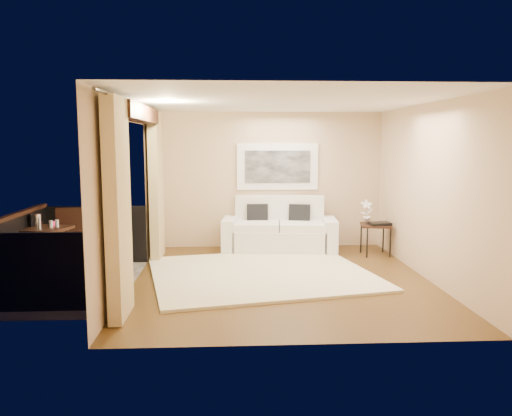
{
  "coord_description": "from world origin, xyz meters",
  "views": [
    {
      "loc": [
        -0.79,
        -7.46,
        2.11
      ],
      "look_at": [
        -0.37,
        0.51,
        1.05
      ],
      "focal_mm": 35.0,
      "sensor_mm": 36.0,
      "label": 1
    }
  ],
  "objects": [
    {
      "name": "rug",
      "position": [
        -0.3,
        0.31,
        0.02
      ],
      "size": [
        3.91,
        3.57,
        0.04
      ],
      "primitive_type": "cube",
      "rotation": [
        0.0,
        0.0,
        0.21
      ],
      "color": "#F2E9C3",
      "rests_on": "floor"
    },
    {
      "name": "ice_bucket",
      "position": [
        -3.87,
        0.53,
        0.87
      ],
      "size": [
        0.18,
        0.18,
        0.2
      ],
      "primitive_type": "cylinder",
      "color": "silver",
      "rests_on": "bistro_table"
    },
    {
      "name": "balcony",
      "position": [
        -3.31,
        0.0,
        0.18
      ],
      "size": [
        1.81,
        2.6,
        1.17
      ],
      "color": "#605B56",
      "rests_on": "ground"
    },
    {
      "name": "artwork",
      "position": [
        0.16,
        2.46,
        1.62
      ],
      "size": [
        1.62,
        0.07,
        0.92
      ],
      "color": "white",
      "rests_on": "room_shell"
    },
    {
      "name": "room_shell",
      "position": [
        -2.13,
        0.0,
        2.52
      ],
      "size": [
        5.0,
        6.4,
        5.0
      ],
      "color": "white",
      "rests_on": "ground"
    },
    {
      "name": "tray",
      "position": [
        1.98,
        1.51,
        0.61
      ],
      "size": [
        0.4,
        0.31,
        0.05
      ],
      "primitive_type": "cube",
      "rotation": [
        0.0,
        0.0,
        0.09
      ],
      "color": "black",
      "rests_on": "side_table"
    },
    {
      "name": "balcony_chair_near",
      "position": [
        -2.69,
        -0.05,
        0.62
      ],
      "size": [
        0.46,
        0.47,
        1.07
      ],
      "rotation": [
        0.0,
        0.0,
        -0.0
      ],
      "color": "black",
      "rests_on": "balcony"
    },
    {
      "name": "bistro_table",
      "position": [
        -3.7,
        0.41,
        0.69
      ],
      "size": [
        0.8,
        0.8,
        0.77
      ],
      "rotation": [
        0.0,
        0.0,
        -0.24
      ],
      "color": "black",
      "rests_on": "balcony"
    },
    {
      "name": "glass_b",
      "position": [
        -3.52,
        0.45,
        0.83
      ],
      "size": [
        0.06,
        0.06,
        0.12
      ],
      "primitive_type": "cylinder",
      "color": "silver",
      "rests_on": "bistro_table"
    },
    {
      "name": "balcony_chair_far",
      "position": [
        -3.43,
        0.89,
        0.6
      ],
      "size": [
        0.51,
        0.52,
        1.04
      ],
      "rotation": [
        0.0,
        0.0,
        3.3
      ],
      "color": "black",
      "rests_on": "balcony"
    },
    {
      "name": "orchid",
      "position": [
        1.79,
        1.73,
        0.81
      ],
      "size": [
        0.24,
        0.17,
        0.45
      ],
      "primitive_type": "imported",
      "rotation": [
        0.0,
        0.0,
        0.07
      ],
      "color": "white",
      "rests_on": "side_table"
    },
    {
      "name": "vase",
      "position": [
        -3.71,
        0.26,
        0.86
      ],
      "size": [
        0.04,
        0.04,
        0.18
      ],
      "primitive_type": "cylinder",
      "color": "white",
      "rests_on": "bistro_table"
    },
    {
      "name": "candle",
      "position": [
        -3.61,
        0.59,
        0.81
      ],
      "size": [
        0.06,
        0.06,
        0.07
      ],
      "primitive_type": "cylinder",
      "color": "red",
      "rests_on": "bistro_table"
    },
    {
      "name": "glass_a",
      "position": [
        -3.58,
        0.37,
        0.83
      ],
      "size": [
        0.06,
        0.06,
        0.12
      ],
      "primitive_type": "cylinder",
      "color": "silver",
      "rests_on": "bistro_table"
    },
    {
      "name": "floor",
      "position": [
        0.0,
        0.0,
        0.0
      ],
      "size": [
        5.0,
        5.0,
        0.0
      ],
      "primitive_type": "plane",
      "color": "brown",
      "rests_on": "ground"
    },
    {
      "name": "sofa",
      "position": [
        0.17,
        2.1,
        0.37
      ],
      "size": [
        2.25,
        1.14,
        1.05
      ],
      "rotation": [
        0.0,
        0.0,
        -0.1
      ],
      "color": "white",
      "rests_on": "floor"
    },
    {
      "name": "side_table",
      "position": [
        1.93,
        1.59,
        0.53
      ],
      "size": [
        0.62,
        0.62,
        0.59
      ],
      "rotation": [
        0.0,
        0.0,
        -0.17
      ],
      "color": "black",
      "rests_on": "floor"
    },
    {
      "name": "curtains",
      "position": [
        -2.11,
        0.0,
        1.34
      ],
      "size": [
        0.16,
        4.8,
        2.64
      ],
      "color": "#D2B981",
      "rests_on": "ground"
    }
  ]
}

